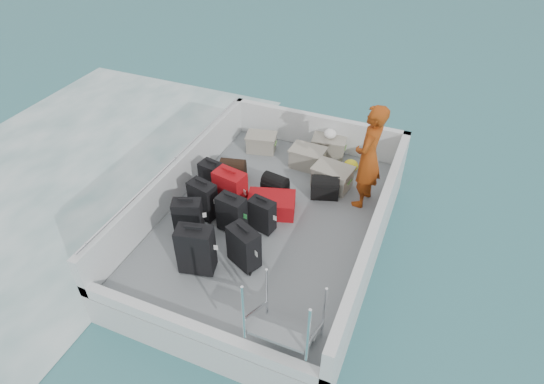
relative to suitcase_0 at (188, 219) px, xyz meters
The scene contains 24 objects.
ground 1.64m from the suitcase_0, 39.99° to the left, with size 160.00×160.00×0.00m, color #19535A.
wake_foam 4.00m from the suitcase_0, 167.31° to the left, with size 10.00×10.00×0.00m, color white.
ferry_hull 1.48m from the suitcase_0, 39.99° to the left, with size 3.60×5.00×0.60m, color silver.
deck 1.37m from the suitcase_0, 39.99° to the left, with size 3.30×4.70×0.02m, color gray.
deck_fittings 1.46m from the suitcase_0, 21.31° to the left, with size 3.60×5.00×0.90m.
suitcase_0 is the anchor object (origin of this frame).
suitcase_1 0.50m from the suitcase_0, 92.38° to the left, with size 0.45×0.25×0.67m, color black.
suitcase_2 1.10m from the suitcase_0, 98.28° to the left, with size 0.44×0.26×0.63m, color black.
suitcase_3 0.76m from the suitcase_0, 50.31° to the right, with size 0.51×0.30×0.78m, color black.
suitcase_4 0.68m from the suitcase_0, 32.94° to the left, with size 0.44×0.26×0.65m, color black.
suitcase_5 0.92m from the suitcase_0, 71.65° to the left, with size 0.52×0.31×0.71m, color #9C0C0D.
suitcase_6 1.08m from the suitcase_0, 11.51° to the right, with size 0.48×0.28×0.66m, color black.
suitcase_7 1.15m from the suitcase_0, 29.52° to the left, with size 0.41×0.23×0.57m, color black.
suitcase_8 1.42m from the suitcase_0, 46.42° to the left, with size 0.52×0.78×0.31m, color #9C0C0D.
duffel_0 1.63m from the suitcase_0, 91.45° to the left, with size 0.45×0.30×0.32m, color black, non-canonical shape.
duffel_1 1.71m from the suitcase_0, 60.03° to the left, with size 0.43×0.30×0.32m, color black, non-canonical shape.
duffel_2 2.45m from the suitcase_0, 46.85° to the left, with size 0.48×0.30×0.32m, color black, non-canonical shape.
crate_0 2.70m from the suitcase_0, 88.87° to the left, with size 0.55×0.38×0.33m, color gray.
crate_1 2.75m from the suitcase_0, 66.55° to the left, with size 0.61×0.42×0.37m, color gray.
crate_2 3.34m from the suitcase_0, 66.14° to the left, with size 0.61×0.42×0.37m, color gray.
crate_3 2.70m from the suitcase_0, 50.72° to the left, with size 0.64×0.44×0.39m, color gray.
yellow_bag 3.32m from the suitcase_0, 55.07° to the left, with size 0.28×0.26×0.22m, color yellow.
white_bag 3.34m from the suitcase_0, 66.14° to the left, with size 0.24×0.24×0.18m, color white.
passenger 3.04m from the suitcase_0, 39.18° to the left, with size 0.68×0.44×1.85m, color #D05013.
Camera 1 is at (2.22, -5.20, 5.67)m, focal length 30.00 mm.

